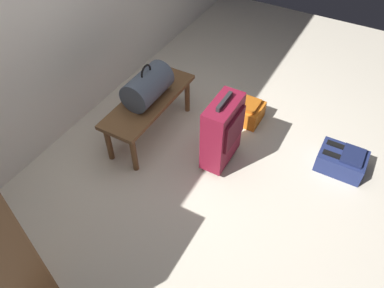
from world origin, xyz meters
The scene contains 7 objects.
ground_plane centered at (0.00, 0.00, 0.00)m, with size 6.60×6.60×0.00m, color beige.
bench centered at (0.24, 0.84, 0.34)m, with size 1.00×0.36×0.40m.
duffel_bag_slate centered at (0.24, 0.84, 0.53)m, with size 0.44×0.26×0.34m.
cell_phone centered at (0.53, 0.90, 0.41)m, with size 0.07×0.14×0.01m.
suitcase_upright_burgundy centered at (0.24, 0.13, 0.35)m, with size 0.41×0.21×0.68m.
backpack_orange centered at (0.84, 0.19, 0.09)m, with size 0.28×0.38×0.21m.
backpack_navy centered at (0.66, -0.80, 0.09)m, with size 0.28×0.38×0.21m.
Camera 1 is at (-1.75, -0.71, 2.41)m, focal length 34.50 mm.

